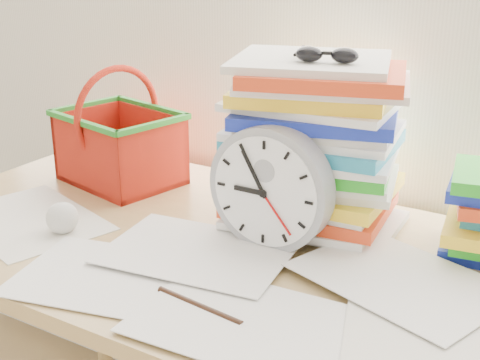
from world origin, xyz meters
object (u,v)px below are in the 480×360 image
Objects in this scene: desk at (236,282)px; clock at (271,188)px; paper_stack at (316,144)px; basket at (119,126)px.

clock is at bearing 30.29° from desk.
paper_stack reaches higher than basket.
basket is (-0.49, -0.01, -0.03)m from paper_stack.
basket is (-0.41, 0.16, 0.21)m from desk.
desk is 0.49m from basket.
clock is at bearing -2.94° from basket.
basket is at bearing -178.70° from paper_stack.
paper_stack reaches higher than clock.
basket is at bearing 158.71° from desk.
desk is at bearing -114.00° from paper_stack.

